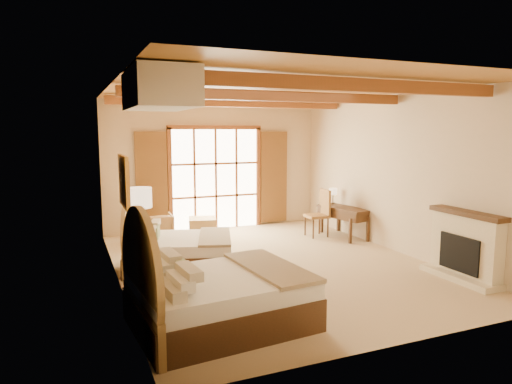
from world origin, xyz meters
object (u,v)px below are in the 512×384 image
bed_near (209,294)px  desk (344,221)px  nightstand (148,283)px  bed_far (173,249)px  armchair (157,227)px

bed_near → desk: 5.62m
bed_near → desk: bed_near is taller
nightstand → desk: 5.53m
nightstand → desk: desk is taller
bed_far → desk: bearing=30.2°
armchair → desk: 4.30m
desk → bed_near: bearing=-152.3°
bed_near → armchair: bearing=81.9°
bed_far → nightstand: (-0.70, -1.56, -0.06)m
bed_near → bed_far: 2.62m
bed_far → armchair: bearing=104.5°
bed_far → nightstand: size_ratio=3.65×
armchair → desk: desk is taller
nightstand → armchair: bearing=98.3°
bed_far → bed_near: bearing=-74.7°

